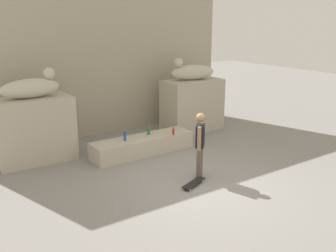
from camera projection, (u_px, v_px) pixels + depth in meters
The scene contains 12 objects.
ground_plane at pixel (199, 184), 9.35m from camera, with size 40.00×40.00×0.00m, color gray.
facade_wall at pixel (99, 56), 12.96m from camera, with size 9.44×0.60×5.26m, color #AAA18B.
pedestal_left at pixel (34, 130), 10.64m from camera, with size 2.08×1.10×1.80m, color #B7AD99.
pedestal_right at pixel (192, 105), 13.64m from camera, with size 2.08×1.10×1.80m, color #B7AD99.
statue_reclining_left at pixel (31, 87), 10.33m from camera, with size 1.63×0.65×0.78m.
statue_reclining_right at pixel (192, 72), 13.31m from camera, with size 1.68×0.88×0.78m.
ledge_block at pixel (143, 145), 11.37m from camera, with size 3.12×0.79×0.51m, color #B7AD99.
skater at pixel (200, 143), 9.48m from camera, with size 0.40×0.41×1.67m.
skateboard at pixel (194, 183), 9.24m from camera, with size 0.82×0.48×0.08m.
bottle_red at pixel (173, 131), 11.50m from camera, with size 0.07×0.07×0.26m.
bottle_blue at pixel (125, 136), 10.95m from camera, with size 0.08×0.08×0.31m.
bottle_green at pixel (149, 131), 11.51m from camera, with size 0.08×0.08×0.26m.
Camera 1 is at (-5.49, -6.69, 3.89)m, focal length 41.25 mm.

